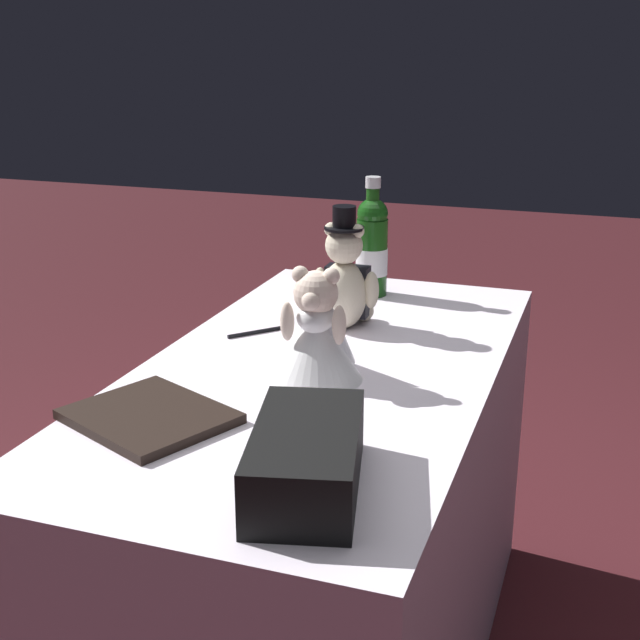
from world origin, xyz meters
TOP-DOWN VIEW (x-y plane):
  - reception_table at (0.00, 0.00)m, footprint 1.42×0.71m
  - teddy_bear_groom at (-0.26, -0.03)m, footprint 0.15×0.16m
  - teddy_bear_bride at (0.06, 0.01)m, footprint 0.22×0.19m
  - champagne_bottle at (-0.54, -0.04)m, footprint 0.08×0.08m
  - signing_pen at (-0.15, -0.20)m, footprint 0.11×0.10m
  - gift_case_black at (0.49, 0.15)m, footprint 0.34×0.23m
  - guestbook at (0.36, -0.20)m, footprint 0.32×0.34m

SIDE VIEW (x-z plane):
  - reception_table at x=0.00m, z-range 0.00..0.80m
  - signing_pen at x=-0.15m, z-range 0.80..0.80m
  - guestbook at x=0.36m, z-range 0.80..0.81m
  - gift_case_black at x=0.49m, z-range 0.80..0.90m
  - teddy_bear_bride at x=0.06m, z-range 0.77..1.01m
  - teddy_bear_groom at x=-0.26m, z-range 0.76..1.05m
  - champagne_bottle at x=-0.54m, z-range 0.77..1.08m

